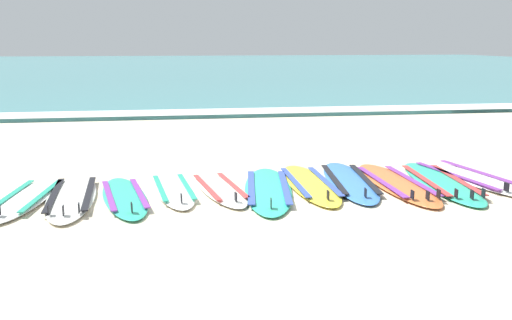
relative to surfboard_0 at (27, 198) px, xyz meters
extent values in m
plane|color=beige|center=(3.06, -0.32, -0.04)|extent=(80.00, 80.00, 0.00)
cube|color=teal|center=(3.06, 37.28, 0.01)|extent=(80.00, 60.00, 0.10)
cube|color=white|center=(3.06, 7.92, 0.02)|extent=(80.00, 1.27, 0.11)
ellipsoid|color=white|center=(0.00, 0.00, 0.00)|extent=(0.79, 2.21, 0.07)
cube|color=teal|center=(-0.19, 0.02, 0.04)|extent=(0.25, 1.51, 0.01)
cube|color=teal|center=(0.19, -0.02, 0.04)|extent=(0.25, 1.51, 0.01)
ellipsoid|color=silver|center=(0.55, -0.01, 0.00)|extent=(0.73, 2.39, 0.07)
cube|color=black|center=(0.34, -0.02, 0.04)|extent=(0.18, 1.65, 0.01)
cube|color=black|center=(0.76, 0.00, 0.04)|extent=(0.18, 1.65, 0.01)
cube|color=black|center=(0.60, -0.93, 0.09)|extent=(0.02, 0.09, 0.11)
cube|color=black|center=(0.44, -0.88, 0.09)|extent=(0.02, 0.09, 0.11)
cube|color=black|center=(0.76, -0.86, 0.09)|extent=(0.02, 0.09, 0.11)
ellipsoid|color=#2DB793|center=(1.21, -0.13, 0.00)|extent=(0.87, 2.15, 0.07)
cube|color=purple|center=(1.03, -0.16, 0.04)|extent=(0.32, 1.46, 0.01)
cube|color=purple|center=(1.40, -0.10, 0.04)|extent=(0.32, 1.46, 0.01)
cube|color=black|center=(1.35, -0.93, 0.09)|extent=(0.03, 0.09, 0.11)
ellipsoid|color=white|center=(1.83, 0.12, 0.00)|extent=(0.70, 1.99, 0.07)
cube|color=teal|center=(1.66, 0.11, 0.04)|extent=(0.22, 1.37, 0.01)
cube|color=teal|center=(2.01, 0.14, 0.04)|extent=(0.22, 1.37, 0.01)
cube|color=black|center=(1.92, -0.63, 0.09)|extent=(0.02, 0.09, 0.11)
ellipsoid|color=silver|center=(2.44, 0.09, 0.00)|extent=(0.81, 2.03, 0.07)
cube|color=#D13838|center=(2.27, 0.06, 0.04)|extent=(0.29, 1.38, 0.01)
cube|color=#D13838|center=(2.62, 0.12, 0.04)|extent=(0.29, 1.38, 0.01)
cube|color=black|center=(2.57, -0.67, 0.09)|extent=(0.03, 0.09, 0.11)
ellipsoid|color=#2DB793|center=(3.08, -0.05, 0.00)|extent=(0.97, 2.55, 0.07)
cube|color=#334CB2|center=(2.86, -0.02, 0.04)|extent=(0.33, 1.74, 0.01)
cube|color=#334CB2|center=(3.30, -0.08, 0.04)|extent=(0.33, 1.74, 0.01)
cube|color=black|center=(2.94, -1.01, 0.09)|extent=(0.02, 0.09, 0.11)
ellipsoid|color=yellow|center=(3.70, 0.14, 0.00)|extent=(0.61, 2.36, 0.07)
cube|color=#334CB2|center=(3.49, 0.15, 0.04)|extent=(0.09, 1.65, 0.01)
cube|color=#334CB2|center=(3.91, 0.14, 0.04)|extent=(0.09, 1.65, 0.01)
cube|color=black|center=(3.69, -0.77, 0.09)|extent=(0.01, 0.09, 0.11)
ellipsoid|color=#3875CC|center=(4.29, 0.21, 0.00)|extent=(0.88, 2.50, 0.07)
cube|color=black|center=(4.07, 0.24, 0.04)|extent=(0.27, 1.71, 0.01)
cube|color=black|center=(4.51, 0.19, 0.04)|extent=(0.27, 1.71, 0.01)
cube|color=black|center=(4.18, -0.73, 0.09)|extent=(0.02, 0.09, 0.11)
ellipsoid|color=orange|center=(4.89, -0.01, 0.00)|extent=(0.63, 2.49, 0.07)
cube|color=purple|center=(4.67, -0.01, 0.04)|extent=(0.09, 1.74, 0.01)
cube|color=purple|center=(5.12, -0.01, 0.04)|extent=(0.09, 1.74, 0.01)
cube|color=black|center=(4.89, -0.98, 0.09)|extent=(0.01, 0.09, 0.11)
cube|color=black|center=(4.72, -0.92, 0.09)|extent=(0.01, 0.09, 0.11)
cube|color=black|center=(5.06, -0.92, 0.09)|extent=(0.01, 0.09, 0.11)
ellipsoid|color=#2DB793|center=(5.54, -0.04, 0.00)|extent=(0.86, 2.57, 0.07)
cube|color=#D13838|center=(5.31, -0.02, 0.04)|extent=(0.25, 1.76, 0.01)
cube|color=#D13838|center=(5.76, -0.06, 0.04)|extent=(0.25, 1.76, 0.01)
cube|color=black|center=(5.45, -1.02, 0.09)|extent=(0.02, 0.09, 0.11)
cube|color=black|center=(5.28, -0.94, 0.09)|extent=(0.02, 0.09, 0.11)
cube|color=black|center=(5.63, -0.98, 0.09)|extent=(0.02, 0.09, 0.11)
ellipsoid|color=white|center=(6.08, 0.20, 0.00)|extent=(1.08, 2.65, 0.07)
cube|color=purple|center=(5.85, 0.16, 0.04)|extent=(0.40, 1.79, 0.01)
cube|color=purple|center=(6.31, 0.24, 0.04)|extent=(0.40, 1.79, 0.01)
cube|color=black|center=(6.07, -0.76, 0.09)|extent=(0.03, 0.09, 0.11)
camera|label=1|loc=(1.78, -7.22, 1.93)|focal=39.69mm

